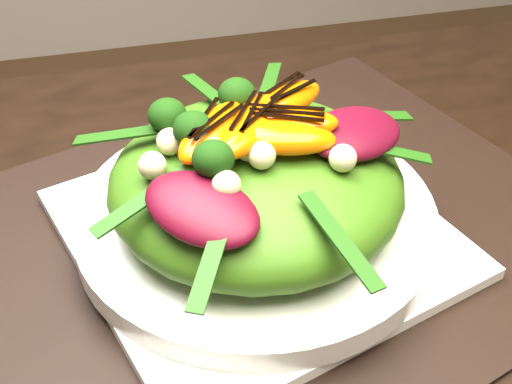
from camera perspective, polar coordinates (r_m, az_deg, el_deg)
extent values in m
cube|color=black|center=(0.53, 0.00, -3.95)|extent=(0.59, 0.52, 0.00)
cube|color=white|center=(0.52, 0.00, -3.39)|extent=(0.32, 0.32, 0.01)
cylinder|color=silver|center=(0.51, 0.00, -2.16)|extent=(0.27, 0.27, 0.02)
ellipsoid|color=#3A6412|center=(0.49, 0.00, 0.84)|extent=(0.28, 0.28, 0.07)
ellipsoid|color=#430713|center=(0.48, 8.22, 4.86)|extent=(0.09, 0.08, 0.02)
ellipsoid|color=#DA5103|center=(0.49, -1.73, 6.94)|extent=(0.08, 0.05, 0.02)
sphere|color=black|center=(0.49, -7.74, 7.01)|extent=(0.05, 0.05, 0.04)
sphere|color=#F8E5AE|center=(0.44, 6.19, 1.27)|extent=(0.02, 0.02, 0.02)
cube|color=black|center=(0.48, -1.75, 7.95)|extent=(0.04, 0.01, 0.00)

